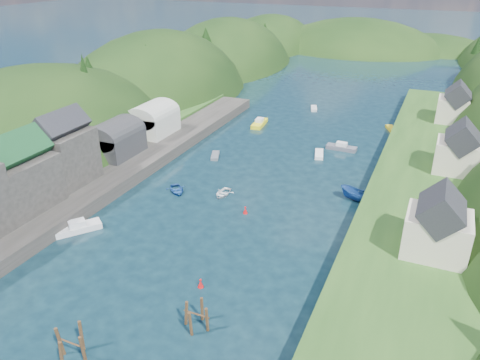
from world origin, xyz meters
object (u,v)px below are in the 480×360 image
at_px(piling_cluster_far, 197,318).
at_px(channel_buoy_far, 245,210).
at_px(piling_cluster_near, 72,348).
at_px(channel_buoy_near, 201,284).

relative_size(piling_cluster_far, channel_buoy_far, 3.04).
xyz_separation_m(piling_cluster_near, channel_buoy_near, (5.76, 13.86, -0.87)).
bearing_deg(channel_buoy_far, piling_cluster_near, -96.89).
relative_size(piling_cluster_near, piling_cluster_far, 1.14).
xyz_separation_m(piling_cluster_far, channel_buoy_far, (-4.60, 23.14, -0.62)).
relative_size(piling_cluster_near, channel_buoy_near, 3.48).
height_order(piling_cluster_near, channel_buoy_far, piling_cluster_near).
height_order(channel_buoy_near, channel_buoy_far, same).
relative_size(piling_cluster_far, channel_buoy_near, 3.04).
bearing_deg(channel_buoy_far, channel_buoy_near, -83.52).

